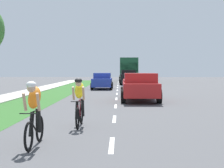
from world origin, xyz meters
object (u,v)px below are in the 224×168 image
pickup_red (140,87)px  cyclist_lead (34,113)px  sedan_blue (102,81)px  suv_black (128,77)px  cyclist_trailing (79,102)px  bus_dark_green (128,69)px

pickup_red → cyclist_lead: bearing=-105.4°
cyclist_lead → sedan_blue: 23.63m
cyclist_lead → sedan_blue: (0.42, 23.62, -0.04)m
pickup_red → sedan_blue: pickup_red is taller
cyclist_lead → suv_black: size_ratio=0.37×
cyclist_trailing → suv_black: suv_black is taller
cyclist_lead → bus_dark_green: size_ratio=0.15×
cyclist_trailing → bus_dark_green: size_ratio=0.15×
pickup_red → bus_dark_green: (0.13, 31.56, 1.15)m
cyclist_trailing → suv_black: (2.39, 30.31, 0.14)m
sedan_blue → bus_dark_green: bearing=81.5°
bus_dark_green → sedan_blue: bearing=-98.5°
cyclist_trailing → bus_dark_green: bearing=86.3°
cyclist_lead → pickup_red: bearing=74.6°
bus_dark_green → cyclist_trailing: bearing=-93.7°
cyclist_lead → cyclist_trailing: (0.75, 2.81, 0.00)m
cyclist_lead → suv_black: bearing=84.6°
cyclist_lead → suv_black: (3.13, 33.12, 0.14)m
sedan_blue → cyclist_lead: bearing=-91.0°
cyclist_trailing → suv_black: 30.41m
cyclist_trailing → pickup_red: size_ratio=0.34×
pickup_red → sedan_blue: size_ratio=1.19×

